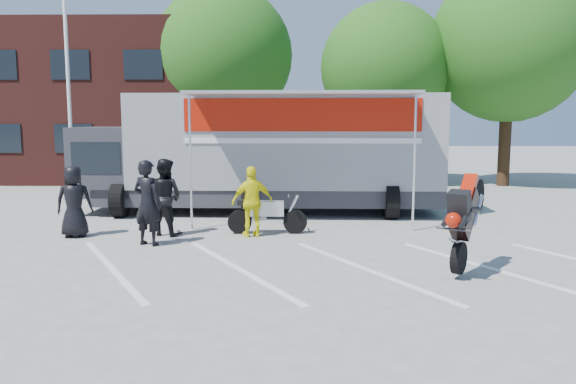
{
  "coord_description": "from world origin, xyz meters",
  "views": [
    {
      "loc": [
        1.3,
        -9.24,
        2.79
      ],
      "look_at": [
        1.11,
        2.22,
        1.3
      ],
      "focal_mm": 35.0,
      "sensor_mm": 36.0,
      "label": 1
    }
  ],
  "objects_px": {
    "flagpole": "(74,52)",
    "stunt_bike_rider": "(469,270)",
    "tree_left": "(223,56)",
    "transporter_truck": "(269,212)",
    "spectator_leather_c": "(165,197)",
    "spectator_leather_b": "(147,203)",
    "parked_motorcycle": "(268,233)",
    "spectator_hivis": "(252,202)",
    "tree_right": "(510,43)",
    "spectator_leather_a": "(74,201)",
    "tree_mid": "(385,68)"
  },
  "relations": [
    {
      "from": "flagpole",
      "to": "stunt_bike_rider",
      "type": "distance_m",
      "value": 14.91
    },
    {
      "from": "flagpole",
      "to": "tree_left",
      "type": "relative_size",
      "value": 0.93
    },
    {
      "from": "transporter_truck",
      "to": "spectator_leather_c",
      "type": "distance_m",
      "value": 4.26
    },
    {
      "from": "transporter_truck",
      "to": "spectator_leather_b",
      "type": "xyz_separation_m",
      "value": [
        -2.47,
        -4.56,
        0.95
      ]
    },
    {
      "from": "transporter_truck",
      "to": "parked_motorcycle",
      "type": "bearing_deg",
      "value": -87.0
    },
    {
      "from": "transporter_truck",
      "to": "spectator_hivis",
      "type": "relative_size",
      "value": 6.53
    },
    {
      "from": "tree_right",
      "to": "spectator_leather_a",
      "type": "distance_m",
      "value": 18.3
    },
    {
      "from": "spectator_leather_a",
      "to": "transporter_truck",
      "type": "bearing_deg",
      "value": -149.21
    },
    {
      "from": "spectator_leather_c",
      "to": "tree_mid",
      "type": "bearing_deg",
      "value": -99.75
    },
    {
      "from": "tree_left",
      "to": "spectator_leather_a",
      "type": "height_order",
      "value": "tree_left"
    },
    {
      "from": "tree_mid",
      "to": "spectator_leather_c",
      "type": "relative_size",
      "value": 4.14
    },
    {
      "from": "flagpole",
      "to": "parked_motorcycle",
      "type": "relative_size",
      "value": 4.03
    },
    {
      "from": "spectator_leather_a",
      "to": "flagpole",
      "type": "bearing_deg",
      "value": -78.94
    },
    {
      "from": "tree_left",
      "to": "transporter_truck",
      "type": "xyz_separation_m",
      "value": [
        2.45,
        -8.47,
        -5.57
      ]
    },
    {
      "from": "flagpole",
      "to": "parked_motorcycle",
      "type": "height_order",
      "value": "flagpole"
    },
    {
      "from": "flagpole",
      "to": "transporter_truck",
      "type": "height_order",
      "value": "flagpole"
    },
    {
      "from": "flagpole",
      "to": "spectator_hivis",
      "type": "distance_m",
      "value": 9.82
    },
    {
      "from": "tree_left",
      "to": "tree_right",
      "type": "bearing_deg",
      "value": -7.13
    },
    {
      "from": "tree_right",
      "to": "transporter_truck",
      "type": "distance_m",
      "value": 13.2
    },
    {
      "from": "tree_mid",
      "to": "tree_right",
      "type": "relative_size",
      "value": 0.84
    },
    {
      "from": "spectator_hivis",
      "to": "tree_right",
      "type": "bearing_deg",
      "value": -151.98
    },
    {
      "from": "flagpole",
      "to": "stunt_bike_rider",
      "type": "xyz_separation_m",
      "value": [
        10.74,
        -9.01,
        -5.05
      ]
    },
    {
      "from": "tree_left",
      "to": "spectator_leather_a",
      "type": "distance_m",
      "value": 13.2
    },
    {
      "from": "flagpole",
      "to": "spectator_hivis",
      "type": "bearing_deg",
      "value": -43.14
    },
    {
      "from": "stunt_bike_rider",
      "to": "tree_mid",
      "type": "bearing_deg",
      "value": 120.6
    },
    {
      "from": "tree_mid",
      "to": "spectator_leather_b",
      "type": "relative_size",
      "value": 4.02
    },
    {
      "from": "spectator_hivis",
      "to": "stunt_bike_rider",
      "type": "bearing_deg",
      "value": 126.2
    },
    {
      "from": "spectator_leather_a",
      "to": "tree_left",
      "type": "bearing_deg",
      "value": -108.26
    },
    {
      "from": "parked_motorcycle",
      "to": "spectator_leather_b",
      "type": "relative_size",
      "value": 1.04
    },
    {
      "from": "flagpole",
      "to": "spectator_leather_c",
      "type": "xyz_separation_m",
      "value": [
        4.34,
        -5.9,
        -4.12
      ]
    },
    {
      "from": "spectator_leather_b",
      "to": "spectator_leather_c",
      "type": "xyz_separation_m",
      "value": [
        0.12,
        1.12,
        -0.03
      ]
    },
    {
      "from": "stunt_bike_rider",
      "to": "parked_motorcycle",
      "type": "bearing_deg",
      "value": 172.58
    },
    {
      "from": "flagpole",
      "to": "transporter_truck",
      "type": "bearing_deg",
      "value": -20.25
    },
    {
      "from": "tree_mid",
      "to": "spectator_hivis",
      "type": "height_order",
      "value": "tree_mid"
    },
    {
      "from": "tree_right",
      "to": "spectator_leather_a",
      "type": "bearing_deg",
      "value": -142.69
    },
    {
      "from": "tree_mid",
      "to": "parked_motorcycle",
      "type": "relative_size",
      "value": 3.86
    },
    {
      "from": "stunt_bike_rider",
      "to": "spectator_leather_b",
      "type": "xyz_separation_m",
      "value": [
        -6.52,
        1.99,
        0.95
      ]
    },
    {
      "from": "tree_mid",
      "to": "spectator_leather_a",
      "type": "bearing_deg",
      "value": -128.86
    },
    {
      "from": "tree_left",
      "to": "tree_right",
      "type": "distance_m",
      "value": 12.1
    },
    {
      "from": "tree_left",
      "to": "spectator_leather_b",
      "type": "relative_size",
      "value": 4.52
    },
    {
      "from": "tree_right",
      "to": "parked_motorcycle",
      "type": "height_order",
      "value": "tree_right"
    },
    {
      "from": "flagpole",
      "to": "tree_right",
      "type": "relative_size",
      "value": 0.88
    },
    {
      "from": "parked_motorcycle",
      "to": "spectator_leather_c",
      "type": "bearing_deg",
      "value": 93.21
    },
    {
      "from": "flagpole",
      "to": "parked_motorcycle",
      "type": "distance_m",
      "value": 10.22
    },
    {
      "from": "spectator_leather_a",
      "to": "spectator_hivis",
      "type": "relative_size",
      "value": 1.01
    },
    {
      "from": "stunt_bike_rider",
      "to": "spectator_hivis",
      "type": "distance_m",
      "value": 5.26
    },
    {
      "from": "tree_right",
      "to": "spectator_leather_c",
      "type": "relative_size",
      "value": 4.91
    },
    {
      "from": "tree_mid",
      "to": "spectator_hivis",
      "type": "xyz_separation_m",
      "value": [
        -4.77,
        -11.07,
        -4.1
      ]
    },
    {
      "from": "spectator_leather_b",
      "to": "spectator_hivis",
      "type": "relative_size",
      "value": 1.13
    },
    {
      "from": "tree_right",
      "to": "stunt_bike_rider",
      "type": "bearing_deg",
      "value": -112.15
    }
  ]
}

